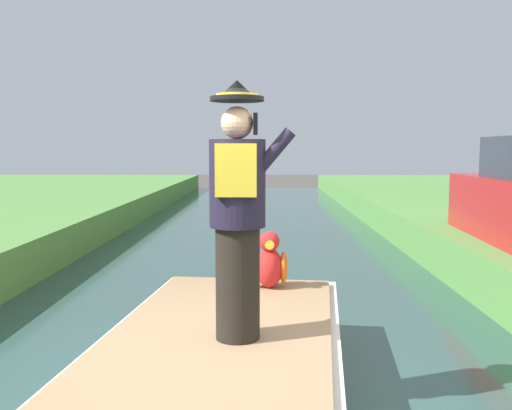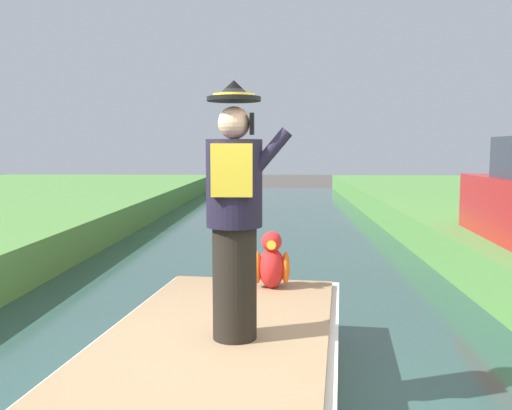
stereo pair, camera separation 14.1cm
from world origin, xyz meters
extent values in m
cube|color=silver|center=(0.00, 0.11, 0.38)|extent=(2.23, 4.37, 0.56)
cube|color=#997A56|center=(0.00, 0.11, 0.69)|extent=(2.05, 4.02, 0.05)
cylinder|color=black|center=(0.16, 0.19, 1.12)|extent=(0.32, 0.32, 0.82)
cylinder|color=black|center=(0.16, 0.19, 1.84)|extent=(0.40, 0.40, 0.62)
cube|color=gold|center=(0.16, 0.00, 1.94)|extent=(0.28, 0.06, 0.36)
sphere|color=#DBA884|center=(0.16, 0.19, 2.27)|extent=(0.23, 0.23, 0.23)
cylinder|color=black|center=(0.16, 0.19, 2.43)|extent=(0.38, 0.38, 0.03)
cone|color=black|center=(0.16, 0.19, 2.50)|extent=(0.26, 0.26, 0.12)
cylinder|color=gold|center=(0.16, 0.19, 2.46)|extent=(0.29, 0.29, 0.02)
cylinder|color=black|center=(0.38, 0.15, 2.02)|extent=(0.38, 0.09, 0.43)
cube|color=black|center=(0.29, 0.13, 2.26)|extent=(0.03, 0.08, 0.15)
ellipsoid|color=red|center=(0.40, 1.66, 0.91)|extent=(0.26, 0.32, 0.40)
sphere|color=red|center=(0.40, 1.62, 1.18)|extent=(0.20, 0.20, 0.20)
cone|color=yellow|center=(0.40, 1.52, 1.17)|extent=(0.09, 0.09, 0.09)
ellipsoid|color=orange|center=(0.26, 1.66, 0.91)|extent=(0.08, 0.20, 0.32)
ellipsoid|color=orange|center=(0.54, 1.66, 0.91)|extent=(0.08, 0.20, 0.32)
camera|label=1|loc=(0.36, -3.71, 2.09)|focal=38.77mm
camera|label=2|loc=(0.50, -3.71, 2.09)|focal=38.77mm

